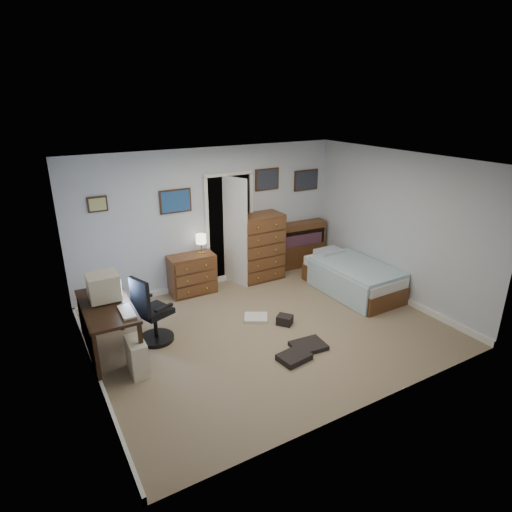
{
  "coord_description": "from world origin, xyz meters",
  "views": [
    {
      "loc": [
        -2.99,
        -4.8,
        3.32
      ],
      "look_at": [
        -0.05,
        0.3,
        1.1
      ],
      "focal_mm": 30.0,
      "sensor_mm": 36.0,
      "label": 1
    }
  ],
  "objects_px": {
    "computer_desk": "(100,318)",
    "low_dresser": "(192,274)",
    "office_chair": "(151,317)",
    "tall_dresser": "(259,247)",
    "bed": "(352,277)"
  },
  "relations": [
    {
      "from": "computer_desk",
      "to": "low_dresser",
      "type": "height_order",
      "value": "computer_desk"
    },
    {
      "from": "low_dresser",
      "to": "office_chair",
      "type": "bearing_deg",
      "value": -129.78
    },
    {
      "from": "computer_desk",
      "to": "tall_dresser",
      "type": "relative_size",
      "value": 1.06
    },
    {
      "from": "office_chair",
      "to": "low_dresser",
      "type": "xyz_separation_m",
      "value": [
        1.11,
        1.24,
        -0.04
      ]
    },
    {
      "from": "computer_desk",
      "to": "bed",
      "type": "bearing_deg",
      "value": 0.15
    },
    {
      "from": "office_chair",
      "to": "low_dresser",
      "type": "height_order",
      "value": "office_chair"
    },
    {
      "from": "office_chair",
      "to": "bed",
      "type": "relative_size",
      "value": 0.57
    },
    {
      "from": "tall_dresser",
      "to": "bed",
      "type": "relative_size",
      "value": 0.7
    },
    {
      "from": "computer_desk",
      "to": "tall_dresser",
      "type": "xyz_separation_m",
      "value": [
        3.15,
        1.26,
        0.04
      ]
    },
    {
      "from": "tall_dresser",
      "to": "office_chair",
      "type": "bearing_deg",
      "value": -154.34
    },
    {
      "from": "computer_desk",
      "to": "bed",
      "type": "xyz_separation_m",
      "value": [
        4.28,
        -0.08,
        -0.31
      ]
    },
    {
      "from": "low_dresser",
      "to": "tall_dresser",
      "type": "xyz_separation_m",
      "value": [
        1.36,
        -0.02,
        0.28
      ]
    },
    {
      "from": "computer_desk",
      "to": "low_dresser",
      "type": "relative_size",
      "value": 1.67
    },
    {
      "from": "computer_desk",
      "to": "office_chair",
      "type": "relative_size",
      "value": 1.31
    },
    {
      "from": "office_chair",
      "to": "tall_dresser",
      "type": "xyz_separation_m",
      "value": [
        2.47,
        1.21,
        0.24
      ]
    }
  ]
}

